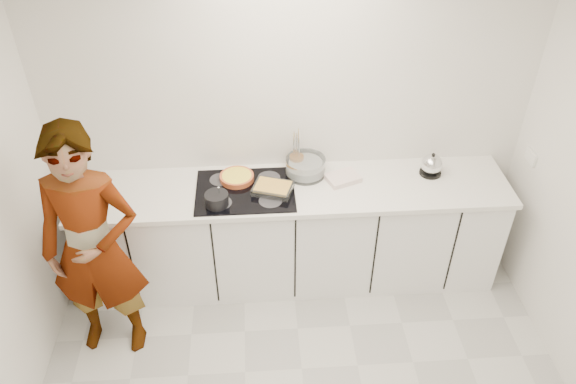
{
  "coord_description": "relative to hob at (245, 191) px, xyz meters",
  "views": [
    {
      "loc": [
        -0.26,
        -2.01,
        3.42
      ],
      "look_at": [
        -0.05,
        1.05,
        1.05
      ],
      "focal_mm": 35.0,
      "sensor_mm": 36.0,
      "label": 1
    }
  ],
  "objects": [
    {
      "name": "saucepan",
      "position": [
        -0.2,
        -0.16,
        0.05
      ],
      "size": [
        0.2,
        0.2,
        0.16
      ],
      "color": "black",
      "rests_on": "hob"
    },
    {
      "name": "base_cabinets",
      "position": [
        0.35,
        0.02,
        -0.48
      ],
      "size": [
        3.2,
        0.58,
        0.87
      ],
      "primitive_type": "cube",
      "color": "white",
      "rests_on": "floor"
    },
    {
      "name": "utensil_crock",
      "position": [
        0.4,
        0.23,
        0.06
      ],
      "size": [
        0.14,
        0.14,
        0.14
      ],
      "primitive_type": "cylinder",
      "rotation": [
        0.0,
        0.0,
        0.3
      ],
      "color": "orange",
      "rests_on": "countertop"
    },
    {
      "name": "kettle",
      "position": [
        1.41,
        0.13,
        0.07
      ],
      "size": [
        0.2,
        0.2,
        0.19
      ],
      "color": "black",
      "rests_on": "countertop"
    },
    {
      "name": "mixing_bowl",
      "position": [
        0.46,
        0.18,
        0.06
      ],
      "size": [
        0.36,
        0.36,
        0.14
      ],
      "color": "silver",
      "rests_on": "countertop"
    },
    {
      "name": "tart_dish",
      "position": [
        -0.06,
        0.13,
        0.03
      ],
      "size": [
        0.34,
        0.34,
        0.04
      ],
      "color": "#BC522B",
      "rests_on": "hob"
    },
    {
      "name": "hob",
      "position": [
        0.0,
        0.0,
        0.0
      ],
      "size": [
        0.72,
        0.54,
        0.01
      ],
      "primitive_type": "cube",
      "color": "black",
      "rests_on": "countertop"
    },
    {
      "name": "cook",
      "position": [
        -0.99,
        -0.54,
        -0.01
      ],
      "size": [
        0.69,
        0.48,
        1.81
      ],
      "primitive_type": "imported",
      "rotation": [
        0.0,
        0.0,
        -0.06
      ],
      "color": "white",
      "rests_on": "floor"
    },
    {
      "name": "wall_back",
      "position": [
        0.35,
        0.34,
        0.38
      ],
      "size": [
        3.6,
        0.0,
        2.6
      ],
      "primitive_type": "cube",
      "color": "white",
      "rests_on": "ground"
    },
    {
      "name": "ceiling",
      "position": [
        0.35,
        -1.26,
        1.68
      ],
      "size": [
        3.6,
        3.2,
        0.0
      ],
      "primitive_type": "cube",
      "color": "white",
      "rests_on": "wall_back"
    },
    {
      "name": "baking_dish",
      "position": [
        0.2,
        -0.03,
        0.04
      ],
      "size": [
        0.32,
        0.28,
        0.05
      ],
      "color": "silver",
      "rests_on": "hob"
    },
    {
      "name": "tea_towel",
      "position": [
        0.73,
        0.09,
        0.01
      ],
      "size": [
        0.29,
        0.25,
        0.04
      ],
      "primitive_type": "cube",
      "rotation": [
        0.0,
        0.0,
        0.37
      ],
      "color": "white",
      "rests_on": "countertop"
    },
    {
      "name": "countertop",
      "position": [
        0.35,
        0.02,
        -0.03
      ],
      "size": [
        3.24,
        0.64,
        0.04
      ],
      "primitive_type": "cube",
      "color": "white",
      "rests_on": "base_cabinets"
    }
  ]
}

